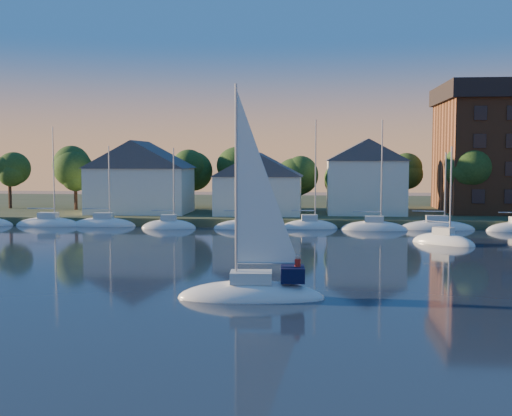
# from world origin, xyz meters

# --- Properties ---
(ground) EXTENTS (260.00, 260.00, 0.00)m
(ground) POSITION_xyz_m (0.00, 0.00, 0.00)
(ground) COLOR black
(ground) RESTS_ON ground
(shoreline_land) EXTENTS (160.00, 50.00, 2.00)m
(shoreline_land) POSITION_xyz_m (0.00, 75.00, 0.00)
(shoreline_land) COLOR #354126
(shoreline_land) RESTS_ON ground
(wooden_dock) EXTENTS (120.00, 3.00, 1.00)m
(wooden_dock) POSITION_xyz_m (0.00, 52.00, 0.00)
(wooden_dock) COLOR brown
(wooden_dock) RESTS_ON ground
(clubhouse_west) EXTENTS (13.65, 9.45, 9.64)m
(clubhouse_west) POSITION_xyz_m (-22.00, 58.00, 5.93)
(clubhouse_west) COLOR white
(clubhouse_west) RESTS_ON shoreline_land
(clubhouse_centre) EXTENTS (11.55, 8.40, 8.08)m
(clubhouse_centre) POSITION_xyz_m (-6.00, 57.00, 5.13)
(clubhouse_centre) COLOR white
(clubhouse_centre) RESTS_ON shoreline_land
(clubhouse_east) EXTENTS (10.50, 8.40, 9.80)m
(clubhouse_east) POSITION_xyz_m (8.00, 59.00, 6.00)
(clubhouse_east) COLOR white
(clubhouse_east) RESTS_ON shoreline_land
(tree_line) EXTENTS (93.40, 5.40, 8.90)m
(tree_line) POSITION_xyz_m (2.00, 63.00, 7.18)
(tree_line) COLOR #39241A
(tree_line) RESTS_ON shoreline_land
(moored_fleet) EXTENTS (79.50, 2.40, 12.05)m
(moored_fleet) POSITION_xyz_m (-4.00, 49.00, 0.10)
(moored_fleet) COLOR white
(moored_fleet) RESTS_ON ground
(hero_sailboat) EXTENTS (8.97, 3.36, 13.81)m
(hero_sailboat) POSITION_xyz_m (-2.38, 11.23, 0.58)
(hero_sailboat) COLOR white
(hero_sailboat) RESTS_ON ground
(drifting_sailboat_right) EXTENTS (6.52, 5.70, 10.57)m
(drifting_sailboat_right) POSITION_xyz_m (13.79, 36.99, 0.10)
(drifting_sailboat_right) COLOR white
(drifting_sailboat_right) RESTS_ON ground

